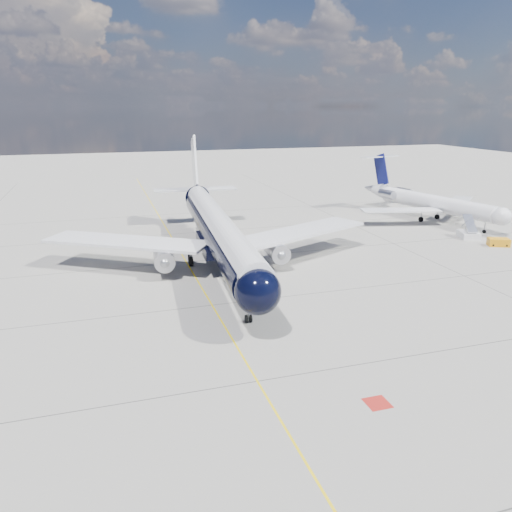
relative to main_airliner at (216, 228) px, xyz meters
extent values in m
plane|color=gray|center=(-3.65, 6.56, -4.55)|extent=(320.00, 320.00, 0.00)
cube|color=yellow|center=(-3.65, 1.56, -4.55)|extent=(0.16, 160.00, 0.01)
cube|color=maroon|center=(3.15, -33.44, -4.55)|extent=(1.60, 1.60, 0.01)
cylinder|color=black|center=(-0.10, -1.41, -0.20)|extent=(6.80, 39.53, 3.94)
sphere|color=black|center=(-1.61, -22.06, -0.20)|extent=(4.21, 4.21, 3.94)
cone|color=black|center=(1.67, 22.86, 0.42)|extent=(4.45, 7.52, 3.94)
cylinder|color=silver|center=(-0.10, -1.41, 0.78)|extent=(6.08, 41.53, 3.07)
cube|color=black|center=(-1.63, -22.27, 0.37)|extent=(2.57, 1.42, 0.57)
cube|color=silver|center=(-10.83, 0.93, -1.13)|extent=(19.58, 14.97, 0.33)
cube|color=silver|center=(10.85, -0.65, -1.13)|extent=(20.28, 12.76, 0.33)
cube|color=black|center=(-0.10, -1.41, -1.65)|extent=(5.09, 10.65, 1.04)
cylinder|color=#AEAEB6|center=(-6.97, -2.98, -2.32)|extent=(2.66, 4.92, 2.32)
cylinder|color=#AEAEB6|center=(6.46, -3.96, -2.32)|extent=(2.66, 4.92, 2.32)
sphere|color=gray|center=(-7.13, -5.15, -2.32)|extent=(1.22, 1.22, 1.14)
sphere|color=gray|center=(6.30, -6.13, -2.32)|extent=(1.22, 1.22, 1.14)
cube|color=silver|center=(-6.95, -2.78, -1.55)|extent=(0.47, 3.32, 1.14)
cube|color=silver|center=(6.47, -3.76, -1.55)|extent=(0.47, 3.32, 1.14)
cube|color=silver|center=(1.64, 22.35, 5.70)|extent=(0.81, 6.57, 8.83)
cube|color=silver|center=(1.67, 22.86, 1.25)|extent=(13.67, 4.29, 0.23)
cylinder|color=gray|center=(-1.35, -18.45, -3.26)|extent=(0.20, 0.20, 2.17)
cylinder|color=black|center=(-1.56, -18.43, -4.19)|extent=(0.24, 0.74, 0.72)
cylinder|color=black|center=(-1.14, -18.46, -4.19)|extent=(0.24, 0.74, 0.72)
cylinder|color=gray|center=(-3.29, 0.38, -3.15)|extent=(0.29, 0.29, 1.97)
cylinder|color=gray|center=(3.32, -0.10, -3.15)|extent=(0.29, 0.29, 1.97)
cylinder|color=black|center=(-3.34, -0.18, -3.98)|extent=(0.55, 1.17, 1.14)
cylinder|color=black|center=(-3.25, 0.95, -3.98)|extent=(0.55, 1.17, 1.14)
cylinder|color=black|center=(3.27, -0.67, -3.98)|extent=(0.55, 1.17, 1.14)
cylinder|color=black|center=(3.36, 0.47, -3.98)|extent=(0.55, 1.17, 1.14)
cylinder|color=silver|center=(40.82, 12.03, -1.38)|extent=(7.92, 22.55, 2.76)
sphere|color=silver|center=(43.68, 0.08, -1.38)|extent=(3.33, 3.33, 2.76)
cone|color=silver|center=(37.38, 26.47, -0.97)|extent=(3.88, 5.62, 2.76)
cube|color=black|center=(43.70, -0.02, -0.97)|extent=(2.01, 1.32, 0.46)
cube|color=silver|center=(33.61, 11.36, -1.99)|extent=(13.21, 6.39, 0.23)
cube|color=silver|center=(47.56, 14.69, -1.99)|extent=(11.76, 10.93, 0.23)
cylinder|color=#AEAEB6|center=(36.59, 20.49, -0.97)|extent=(2.25, 3.54, 1.54)
cylinder|color=#AEAEB6|center=(40.77, 21.49, -0.97)|extent=(2.25, 3.54, 1.54)
cube|color=silver|center=(37.09, 20.61, -0.97)|extent=(1.38, 1.83, 0.18)
cube|color=silver|center=(40.28, 21.37, -0.97)|extent=(1.38, 1.83, 0.18)
cube|color=#090D43|center=(37.73, 24.97, 2.87)|extent=(1.24, 4.24, 6.28)
cube|color=silver|center=(37.59, 25.57, 5.33)|extent=(8.44, 3.89, 0.16)
cylinder|color=gray|center=(43.08, 2.57, -3.58)|extent=(0.20, 0.20, 1.74)
cylinder|color=black|center=(43.08, 2.57, -4.24)|extent=(0.32, 0.64, 0.61)
cylinder|color=gray|center=(38.59, 12.55, -3.58)|extent=(0.25, 0.25, 1.74)
cylinder|color=gray|center=(42.58, 13.50, -3.58)|extent=(0.25, 0.25, 1.74)
cylinder|color=black|center=(38.59, 12.55, -4.12)|extent=(0.52, 0.91, 0.86)
cylinder|color=black|center=(42.58, 13.50, -4.12)|extent=(0.52, 0.91, 0.86)
cube|color=silver|center=(38.88, 1.06, -4.07)|extent=(3.44, 3.84, 0.96)
cube|color=#AEAEB6|center=(38.88, 1.06, -2.32)|extent=(2.29, 3.34, 2.21)
cylinder|color=gray|center=(38.27, 1.27, -2.10)|extent=(1.05, 2.88, 2.14)
cylinder|color=gray|center=(39.48, 0.86, -2.10)|extent=(1.05, 2.88, 2.14)
cube|color=orange|center=(39.78, -3.99, -4.00)|extent=(3.23, 2.63, 1.11)
cylinder|color=black|center=(38.72, -4.11, -4.27)|extent=(0.44, 0.60, 0.56)
cylinder|color=black|center=(40.37, -4.87, -4.27)|extent=(0.44, 0.60, 0.56)
cylinder|color=black|center=(39.18, -3.11, -4.27)|extent=(0.44, 0.60, 0.56)
cylinder|color=black|center=(40.83, -3.86, -4.27)|extent=(0.44, 0.60, 0.56)
camera|label=1|loc=(-13.18, -58.65, 14.36)|focal=35.00mm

